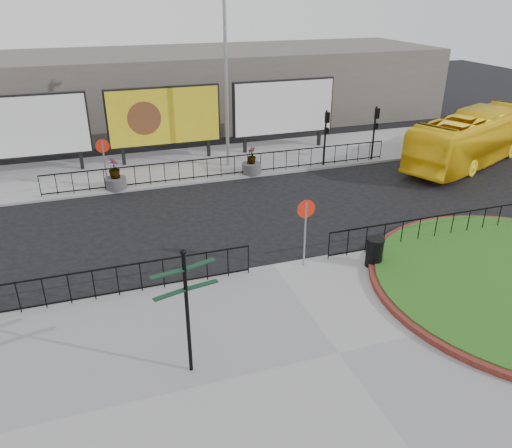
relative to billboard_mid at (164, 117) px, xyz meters
name	(u,v)px	position (x,y,z in m)	size (l,w,h in m)	color
ground	(273,267)	(1.50, -12.97, -2.60)	(90.00, 90.00, 0.00)	black
pavement_near	(338,355)	(1.50, -17.97, -2.54)	(30.00, 10.00, 0.12)	gray
pavement_far	(198,164)	(1.50, -0.97, -2.54)	(44.00, 6.00, 0.12)	gray
railing_near_left	(94,285)	(-4.50, -13.27, -1.93)	(10.00, 0.10, 1.10)	black
railing_near_right	(436,228)	(8.00, -13.27, -1.93)	(9.00, 0.10, 1.10)	black
railing_far	(228,166)	(2.50, -3.67, -1.93)	(18.00, 0.10, 1.10)	black
speed_sign_far	(103,153)	(-3.50, -3.57, -0.68)	(0.64, 0.07, 2.47)	gray
speed_sign_near	(306,219)	(2.50, -13.37, -0.68)	(0.64, 0.07, 2.47)	gray
billboard_left	(26,127)	(-7.00, 0.00, 0.00)	(6.20, 0.31, 4.10)	black
billboard_mid	(164,117)	(0.00, 0.00, 0.00)	(6.20, 0.31, 4.10)	black
billboard_right	(284,108)	(7.00, 0.00, 0.00)	(6.20, 0.31, 4.10)	black
lamp_post	(226,77)	(3.01, -1.97, 2.23)	(0.74, 0.18, 9.23)	gray
signal_pole_a	(326,130)	(8.00, -3.63, -0.50)	(0.22, 0.26, 3.00)	black
signal_pole_b	(375,125)	(11.00, -3.63, -0.50)	(0.22, 0.26, 3.00)	black
building_backdrop	(165,89)	(1.50, 9.03, -0.10)	(40.00, 10.00, 5.00)	#5E5852
fingerpost_sign	(186,300)	(-2.35, -17.33, -0.38)	(1.62, 0.60, 3.47)	black
litter_bin	(374,252)	(4.80, -14.17, -1.96)	(0.63, 0.63, 1.04)	black
bus	(473,138)	(16.05, -5.64, -1.14)	(2.45, 10.45, 2.91)	yellow
planter_a	(115,178)	(-3.10, -3.57, -1.95)	(1.01, 1.01, 1.50)	#4C4C4F
planter_c	(252,165)	(3.82, -3.57, -2.03)	(1.01, 1.01, 1.39)	#4C4C4F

